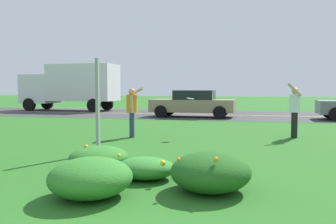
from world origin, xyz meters
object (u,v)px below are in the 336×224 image
frisbee_white (190,99)px  box_truck_white (72,85)px  person_catcher_white_shirt (295,108)px  car_tan_center_right (193,103)px  person_thrower_orange_shirt (132,108)px  sign_post_near_path (98,106)px

frisbee_white → box_truck_white: size_ratio=0.03×
person_catcher_white_shirt → car_tan_center_right: size_ratio=0.38×
frisbee_white → person_thrower_orange_shirt: bearing=-168.1°
car_tan_center_right → box_truck_white: bearing=158.4°
frisbee_white → person_catcher_white_shirt: bearing=14.1°
person_catcher_white_shirt → box_truck_white: box_truck_white is taller
frisbee_white → car_tan_center_right: 8.44m
frisbee_white → car_tan_center_right: car_tan_center_right is taller
person_catcher_white_shirt → frisbee_white: bearing=-165.9°
car_tan_center_right → sign_post_near_path: bearing=-91.1°
sign_post_near_path → person_catcher_white_shirt: size_ratio=1.31×
sign_post_near_path → frisbee_white: bearing=63.8°
box_truck_white → frisbee_white: bearing=-48.2°
sign_post_near_path → car_tan_center_right: size_ratio=0.50×
person_thrower_orange_shirt → frisbee_white: 1.86m
person_thrower_orange_shirt → frisbee_white: (1.80, 0.38, 0.30)m
sign_post_near_path → person_thrower_orange_shirt: 2.91m
person_catcher_white_shirt → frisbee_white: size_ratio=7.43×
car_tan_center_right → frisbee_white: bearing=-80.4°
box_truck_white → person_thrower_orange_shirt: bearing=-54.2°
person_catcher_white_shirt → box_truck_white: bearing=141.1°
sign_post_near_path → person_catcher_white_shirt: sign_post_near_path is taller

